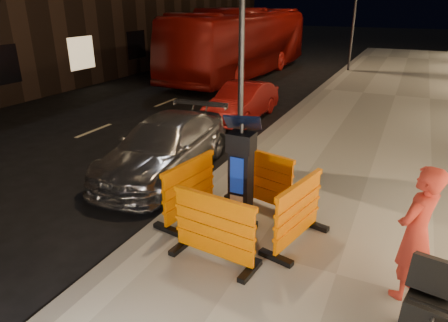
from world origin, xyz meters
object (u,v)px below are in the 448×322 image
at_px(car_red, 242,119).
at_px(stroller, 428,313).
at_px(car_silver, 166,172).
at_px(barrier_front, 214,229).
at_px(man, 416,234).
at_px(barrier_kerbside, 189,190).
at_px(parking_kiosk, 241,177).
at_px(barrier_back, 261,179).
at_px(barrier_bldgside, 298,213).
at_px(bus_doubledecker, 242,75).

relative_size(car_red, stroller, 3.56).
height_order(car_silver, car_red, car_silver).
xyz_separation_m(barrier_front, man, (2.54, 0.41, 0.37)).
relative_size(barrier_kerbside, car_silver, 0.31).
distance_m(parking_kiosk, man, 2.60).
relative_size(barrier_back, stroller, 1.33).
bearing_deg(barrier_bldgside, bus_doubledecker, 39.19).
xyz_separation_m(barrier_kerbside, car_silver, (-1.65, 1.75, -0.67)).
height_order(barrier_back, stroller, barrier_back).
distance_m(barrier_kerbside, car_red, 6.86).
xyz_separation_m(barrier_front, bus_doubledecker, (-6.04, 15.28, -0.67)).
relative_size(bus_doubledecker, man, 6.71).
distance_m(barrier_back, man, 2.97).
bearing_deg(barrier_bldgside, man, -95.42).
height_order(barrier_back, car_silver, barrier_back).
xyz_separation_m(barrier_bldgside, car_silver, (-3.55, 1.75, -0.67)).
height_order(parking_kiosk, barrier_kerbside, parking_kiosk).
bearing_deg(barrier_kerbside, car_red, 24.38).
bearing_deg(barrier_back, man, -16.11).
height_order(barrier_front, bus_doubledecker, bus_doubledecker).
distance_m(parking_kiosk, barrier_kerbside, 1.04).
distance_m(car_red, bus_doubledecker, 8.42).
distance_m(car_red, stroller, 9.74).
distance_m(car_silver, man, 5.73).
bearing_deg(car_silver, parking_kiosk, -37.98).
relative_size(man, stroller, 1.77).
distance_m(barrier_bldgside, bus_doubledecker, 15.96).
distance_m(barrier_back, car_red, 6.30).
distance_m(parking_kiosk, barrier_front, 1.04).
bearing_deg(barrier_kerbside, barrier_front, -125.81).
xyz_separation_m(parking_kiosk, car_silver, (-2.60, 1.75, -1.08)).
relative_size(barrier_bldgside, car_silver, 0.31).
xyz_separation_m(barrier_bldgside, bus_doubledecker, (-6.99, 14.33, -0.67)).
bearing_deg(barrier_back, car_red, 130.10).
bearing_deg(barrier_bldgside, car_red, 42.43).
xyz_separation_m(barrier_back, barrier_kerbside, (-0.95, -0.95, 0.00)).
bearing_deg(man, car_silver, -84.19).
bearing_deg(barrier_bldgside, parking_kiosk, 103.19).
relative_size(barrier_front, man, 0.75).
height_order(barrier_kerbside, car_red, barrier_kerbside).
bearing_deg(car_silver, stroller, -34.88).
bearing_deg(parking_kiosk, car_red, 123.76).
height_order(barrier_kerbside, man, man).
bearing_deg(barrier_kerbside, barrier_back, -35.81).
bearing_deg(stroller, barrier_kerbside, 168.49).
xyz_separation_m(parking_kiosk, barrier_kerbside, (-0.95, 0.00, -0.41)).
bearing_deg(bus_doubledecker, car_red, -65.05).
height_order(parking_kiosk, barrier_bldgside, parking_kiosk).
relative_size(barrier_front, barrier_bldgside, 1.00).
bearing_deg(man, stroller, 42.27).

